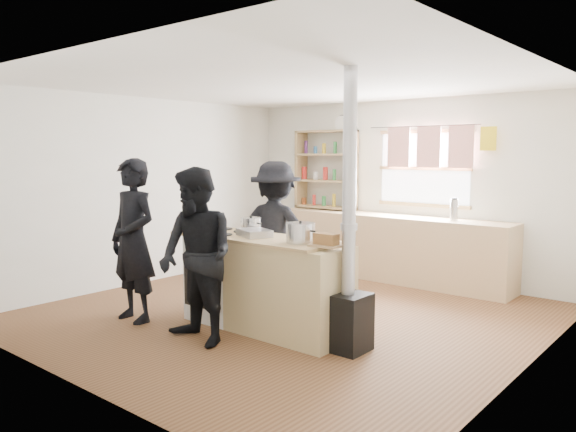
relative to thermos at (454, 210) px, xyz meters
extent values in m
cube|color=brown|center=(-0.91, -2.22, -1.04)|extent=(5.00, 5.00, 0.01)
cube|color=tan|center=(-0.91, 0.00, -0.59)|extent=(3.40, 0.55, 0.90)
cube|color=tan|center=(-2.11, 0.12, -0.10)|extent=(1.00, 0.28, 0.03)
cube|color=tan|center=(-2.11, 0.12, 0.30)|extent=(1.00, 0.28, 0.03)
cube|color=tan|center=(-2.11, 0.12, 0.70)|extent=(1.00, 0.28, 0.03)
cube|color=tan|center=(-2.11, 0.12, 1.05)|extent=(1.00, 0.28, 0.03)
cube|color=tan|center=(-2.59, 0.12, 0.46)|extent=(0.04, 0.28, 1.20)
cube|color=tan|center=(-1.63, 0.12, 0.46)|extent=(0.04, 0.28, 1.20)
cylinder|color=silver|center=(0.00, 0.00, 0.00)|extent=(0.10, 0.10, 0.27)
cube|color=white|center=(-1.36, -2.77, -0.59)|extent=(0.60, 0.60, 0.90)
cube|color=tan|center=(-0.46, -2.77, -0.59)|extent=(1.20, 0.60, 0.90)
cube|color=tan|center=(-0.91, -2.77, -0.12)|extent=(1.84, 0.64, 0.03)
cylinder|color=black|center=(-1.54, -2.90, -0.08)|extent=(0.37, 0.37, 0.05)
cylinder|color=#395C1F|center=(-1.54, -2.90, -0.07)|extent=(0.23, 0.23, 0.02)
cube|color=silver|center=(-0.90, -2.77, -0.07)|extent=(0.43, 0.37, 0.07)
cube|color=brown|center=(-0.90, -2.77, -0.05)|extent=(0.36, 0.32, 0.02)
cylinder|color=silver|center=(-1.15, -2.56, -0.04)|extent=(0.21, 0.21, 0.14)
cylinder|color=silver|center=(-1.15, -2.56, 0.04)|extent=(0.21, 0.21, 0.01)
sphere|color=black|center=(-1.15, -2.56, 0.05)|extent=(0.03, 0.03, 0.03)
cylinder|color=silver|center=(-0.30, -2.79, -0.02)|extent=(0.27, 0.27, 0.17)
cylinder|color=silver|center=(-0.30, -2.79, 0.07)|extent=(0.28, 0.28, 0.01)
sphere|color=black|center=(-0.30, -2.79, 0.09)|extent=(0.03, 0.03, 0.03)
cube|color=tan|center=(0.02, -2.82, -0.10)|extent=(0.28, 0.20, 0.02)
cube|color=olive|center=(0.02, -2.82, -0.04)|extent=(0.22, 0.11, 0.10)
cube|color=black|center=(0.21, -2.76, -0.78)|extent=(0.35, 0.35, 0.52)
cylinder|color=#ADADB2|center=(0.21, -2.76, 0.47)|extent=(0.12, 0.12, 1.98)
imported|color=black|center=(-2.02, -3.43, -0.18)|extent=(0.63, 0.41, 1.71)
imported|color=black|center=(-0.96, -3.49, -0.22)|extent=(0.86, 0.71, 1.64)
imported|color=black|center=(-1.37, -1.91, -0.20)|extent=(1.23, 0.97, 1.67)
camera|label=1|loc=(2.91, -6.85, 0.73)|focal=35.00mm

